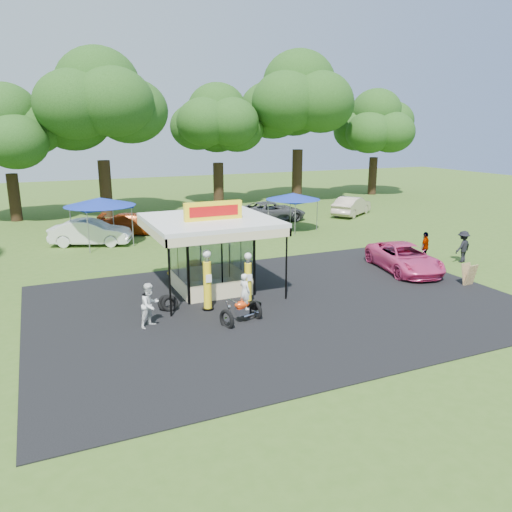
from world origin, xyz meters
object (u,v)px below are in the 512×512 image
object	(u,v)px
kiosk_car	(197,268)
tent_east	(293,197)
motorcycle	(244,303)
bg_car_e	(352,206)
a_frame_sign	(469,275)
spectator_west	(150,305)
gas_station_kiosk	(210,253)
bg_car_b	(136,224)
spectator_east_b	(425,247)
bg_car_d	(271,211)
bg_car_a	(91,232)
gas_pump_left	(207,282)
tent_west	(100,202)
spectator_east_a	(463,247)
pink_sedan	(404,258)
gas_pump_right	(248,280)
bg_car_c	(219,219)

from	to	relation	value
kiosk_car	tent_east	xyz separation A→B (m)	(9.94, 8.50, 1.99)
motorcycle	bg_car_e	size ratio (longest dim) A/B	0.41
a_frame_sign	spectator_west	xyz separation A→B (m)	(-14.89, 1.09, 0.33)
gas_station_kiosk	bg_car_b	world-z (taller)	gas_station_kiosk
spectator_east_b	bg_car_e	bearing A→B (deg)	-138.63
bg_car_e	bg_car_d	bearing A→B (deg)	52.81
kiosk_car	spectator_east_b	distance (m)	12.79
bg_car_a	bg_car_e	size ratio (longest dim) A/B	1.01
a_frame_sign	bg_car_b	size ratio (longest dim) A/B	0.21
gas_pump_left	motorcycle	world-z (taller)	gas_pump_left
bg_car_b	tent_east	distance (m)	11.27
bg_car_b	tent_west	bearing A→B (deg)	153.46
tent_east	spectator_west	bearing A→B (deg)	-134.04
spectator_east_a	bg_car_a	distance (m)	22.38
spectator_west	bg_car_d	bearing A→B (deg)	20.00
pink_sedan	tent_west	xyz separation A→B (m)	(-13.57, 12.46, 2.05)
gas_pump_right	bg_car_d	world-z (taller)	gas_pump_right
pink_sedan	spectator_west	world-z (taller)	spectator_west
bg_car_d	bg_car_a	bearing A→B (deg)	102.90
kiosk_car	tent_west	size ratio (longest dim) A/B	0.64
kiosk_car	spectator_west	size ratio (longest dim) A/B	1.65
pink_sedan	spectator_east_b	world-z (taller)	spectator_east_b
gas_station_kiosk	tent_east	size ratio (longest dim) A/B	1.38
bg_car_e	gas_station_kiosk	bearing A→B (deg)	95.28
spectator_west	bg_car_c	world-z (taller)	spectator_west
spectator_west	bg_car_d	size ratio (longest dim) A/B	0.31
bg_car_a	bg_car_d	size ratio (longest dim) A/B	0.89
bg_car_b	bg_car_c	world-z (taller)	bg_car_c
gas_pump_right	spectator_east_a	xyz separation A→B (m)	(13.60, 1.54, -0.21)
gas_pump_right	bg_car_e	world-z (taller)	gas_pump_right
bg_car_b	bg_car_e	xyz separation A→B (m)	(18.27, 0.32, 0.08)
spectator_west	tent_west	distance (m)	14.70
bg_car_b	tent_west	size ratio (longest dim) A/B	1.15
gas_station_kiosk	gas_pump_left	world-z (taller)	gas_station_kiosk
spectator_east_b	spectator_east_a	bearing A→B (deg)	121.39
bg_car_e	bg_car_c	bearing A→B (deg)	62.48
bg_car_b	tent_east	xyz separation A→B (m)	(10.62, -3.34, 1.74)
spectator_west	bg_car_c	bearing A→B (deg)	29.40
bg_car_a	tent_west	world-z (taller)	tent_west
kiosk_car	spectator_east_a	world-z (taller)	spectator_east_a
bg_car_b	a_frame_sign	bearing A→B (deg)	-128.17
bg_car_c	bg_car_b	bearing A→B (deg)	62.64
gas_pump_left	bg_car_c	world-z (taller)	gas_pump_left
kiosk_car	motorcycle	bearing A→B (deg)	178.85
a_frame_sign	bg_car_a	world-z (taller)	bg_car_a
gas_pump_left	bg_car_d	size ratio (longest dim) A/B	0.46
bg_car_a	tent_west	size ratio (longest dim) A/B	1.14
spectator_east_a	tent_east	world-z (taller)	tent_east
gas_pump_left	bg_car_e	bearing A→B (deg)	42.11
kiosk_car	bg_car_c	size ratio (longest dim) A/B	0.57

